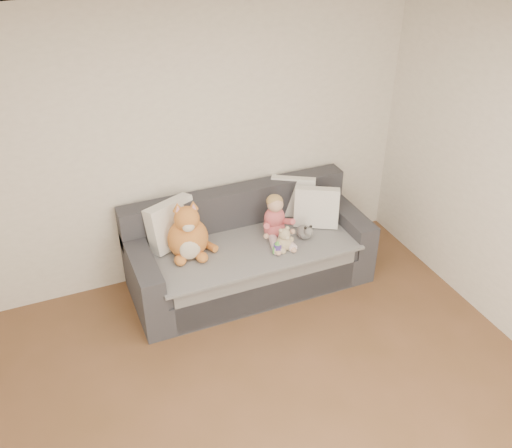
{
  "coord_description": "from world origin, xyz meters",
  "views": [
    {
      "loc": [
        -1.11,
        -1.98,
        3.4
      ],
      "look_at": [
        0.51,
        1.87,
        0.75
      ],
      "focal_mm": 40.0,
      "sensor_mm": 36.0,
      "label": 1
    }
  ],
  "objects_px": {
    "plush_cat": "(188,236)",
    "sippy_cup": "(278,247)",
    "toddler": "(276,221)",
    "teddy_bear": "(284,241)",
    "sofa": "(248,254)"
  },
  "relations": [
    {
      "from": "plush_cat",
      "to": "sippy_cup",
      "type": "height_order",
      "value": "plush_cat"
    },
    {
      "from": "toddler",
      "to": "teddy_bear",
      "type": "distance_m",
      "value": 0.23
    },
    {
      "from": "teddy_bear",
      "to": "sofa",
      "type": "bearing_deg",
      "value": 117.27
    },
    {
      "from": "sippy_cup",
      "to": "teddy_bear",
      "type": "bearing_deg",
      "value": 18.74
    },
    {
      "from": "teddy_bear",
      "to": "sippy_cup",
      "type": "height_order",
      "value": "teddy_bear"
    },
    {
      "from": "sofa",
      "to": "sippy_cup",
      "type": "distance_m",
      "value": 0.42
    },
    {
      "from": "sofa",
      "to": "plush_cat",
      "type": "bearing_deg",
      "value": -177.33
    },
    {
      "from": "toddler",
      "to": "sippy_cup",
      "type": "height_order",
      "value": "toddler"
    },
    {
      "from": "sofa",
      "to": "teddy_bear",
      "type": "xyz_separation_m",
      "value": [
        0.23,
        -0.28,
        0.26
      ]
    },
    {
      "from": "toddler",
      "to": "teddy_bear",
      "type": "height_order",
      "value": "toddler"
    },
    {
      "from": "sofa",
      "to": "teddy_bear",
      "type": "height_order",
      "value": "sofa"
    },
    {
      "from": "sofa",
      "to": "sippy_cup",
      "type": "bearing_deg",
      "value": -63.21
    },
    {
      "from": "sofa",
      "to": "plush_cat",
      "type": "height_order",
      "value": "plush_cat"
    },
    {
      "from": "sofa",
      "to": "toddler",
      "type": "distance_m",
      "value": 0.43
    },
    {
      "from": "plush_cat",
      "to": "teddy_bear",
      "type": "xyz_separation_m",
      "value": [
        0.8,
        -0.26,
        -0.11
      ]
    }
  ]
}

